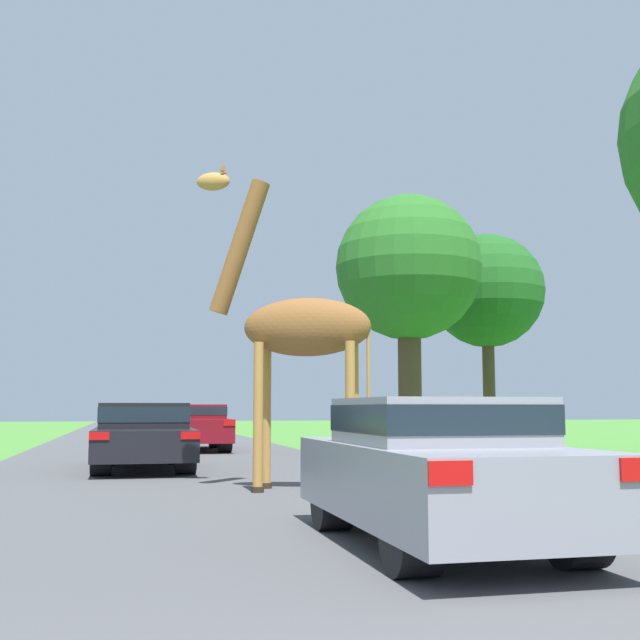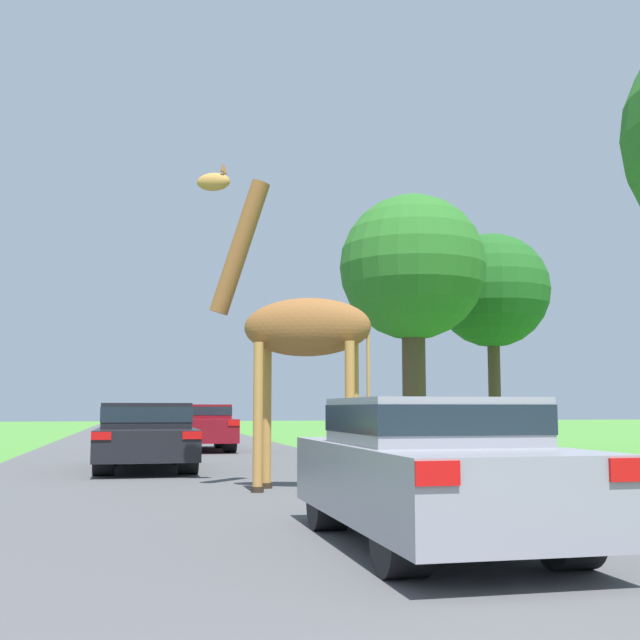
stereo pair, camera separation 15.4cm
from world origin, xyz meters
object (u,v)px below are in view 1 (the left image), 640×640
at_px(car_lead_maroon, 438,467).
at_px(car_queue_right, 143,434).
at_px(car_queue_left, 195,426).
at_px(giraffe_near_road, 298,326).
at_px(tree_right_cluster, 409,270).
at_px(tree_left_edge, 487,292).

relative_size(car_lead_maroon, car_queue_right, 0.87).
height_order(car_lead_maroon, car_queue_right, car_queue_right).
relative_size(car_queue_right, car_queue_left, 1.06).
height_order(giraffe_near_road, tree_right_cluster, tree_right_cluster).
bearing_deg(car_queue_left, tree_left_edge, -5.37).
relative_size(giraffe_near_road, tree_right_cluster, 0.75).
bearing_deg(car_lead_maroon, tree_right_cluster, 71.25).
height_order(tree_left_edge, tree_right_cluster, tree_right_cluster).
relative_size(car_lead_maroon, tree_left_edge, 0.59).
distance_m(giraffe_near_road, tree_left_edge, 14.72).
xyz_separation_m(car_queue_left, tree_right_cluster, (5.36, -4.39, 4.28)).
height_order(car_queue_right, car_queue_left, car_queue_left).
xyz_separation_m(car_queue_right, tree_left_edge, (11.01, 6.59, 4.32)).
distance_m(giraffe_near_road, car_queue_right, 5.78).
bearing_deg(car_queue_right, giraffe_near_road, -65.53).
relative_size(car_queue_right, tree_left_edge, 0.68).
bearing_deg(car_lead_maroon, giraffe_near_road, 92.77).
bearing_deg(car_queue_left, car_queue_right, -102.71).
relative_size(giraffe_near_road, car_lead_maroon, 1.29).
distance_m(tree_left_edge, tree_right_cluster, 5.29).
bearing_deg(tree_right_cluster, car_queue_left, 140.70).
bearing_deg(car_queue_right, tree_right_cluster, 23.65).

